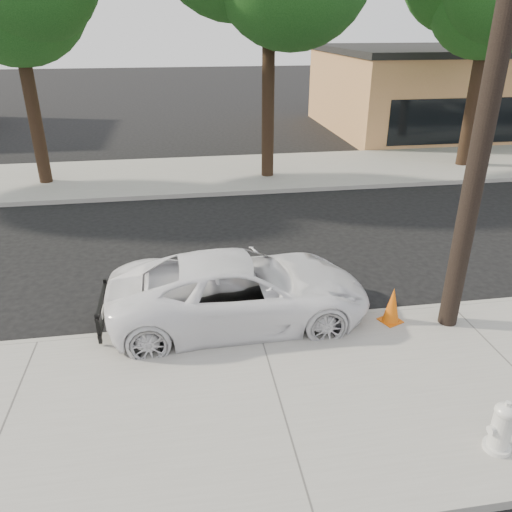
{
  "coord_description": "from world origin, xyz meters",
  "views": [
    {
      "loc": [
        -1.29,
        -10.12,
        5.36
      ],
      "look_at": [
        0.17,
        -0.98,
        1.0
      ],
      "focal_mm": 35.0,
      "sensor_mm": 36.0,
      "label": 1
    }
  ],
  "objects_px": {
    "traffic_cone": "(392,305)",
    "fire_hydrant": "(501,428)",
    "police_cruiser": "(240,290)",
    "utility_pole": "(495,69)"
  },
  "relations": [
    {
      "from": "utility_pole",
      "to": "police_cruiser",
      "type": "xyz_separation_m",
      "value": [
        -3.87,
        0.9,
        -4.01
      ]
    },
    {
      "from": "utility_pole",
      "to": "fire_hydrant",
      "type": "height_order",
      "value": "utility_pole"
    },
    {
      "from": "utility_pole",
      "to": "police_cruiser",
      "type": "height_order",
      "value": "utility_pole"
    },
    {
      "from": "utility_pole",
      "to": "traffic_cone",
      "type": "height_order",
      "value": "utility_pole"
    },
    {
      "from": "police_cruiser",
      "to": "traffic_cone",
      "type": "xyz_separation_m",
      "value": [
        2.81,
        -0.7,
        -0.2
      ]
    },
    {
      "from": "utility_pole",
      "to": "police_cruiser",
      "type": "bearing_deg",
      "value": 166.91
    },
    {
      "from": "police_cruiser",
      "to": "fire_hydrant",
      "type": "bearing_deg",
      "value": -143.93
    },
    {
      "from": "traffic_cone",
      "to": "fire_hydrant",
      "type": "bearing_deg",
      "value": -87.32
    },
    {
      "from": "utility_pole",
      "to": "traffic_cone",
      "type": "relative_size",
      "value": 12.62
    },
    {
      "from": "utility_pole",
      "to": "police_cruiser",
      "type": "distance_m",
      "value": 5.64
    }
  ]
}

